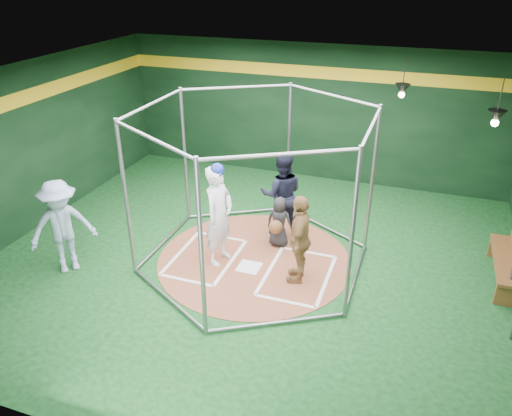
% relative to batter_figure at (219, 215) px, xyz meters
% --- Properties ---
extents(room_shell, '(10.10, 9.10, 3.53)m').
position_rel_batter_figure_xyz_m(room_shell, '(0.62, 0.25, 0.73)').
color(room_shell, '#0C3814').
rests_on(room_shell, ground).
extents(clay_disc, '(3.80, 3.80, 0.01)m').
position_rel_batter_figure_xyz_m(clay_disc, '(0.62, 0.24, -1.02)').
color(clay_disc, brown).
rests_on(clay_disc, ground).
extents(home_plate, '(0.43, 0.43, 0.01)m').
position_rel_batter_figure_xyz_m(home_plate, '(0.62, -0.06, -1.00)').
color(home_plate, white).
rests_on(home_plate, clay_disc).
extents(batter_box_left, '(1.17, 1.77, 0.01)m').
position_rel_batter_figure_xyz_m(batter_box_left, '(-0.33, -0.01, -1.01)').
color(batter_box_left, white).
rests_on(batter_box_left, clay_disc).
extents(batter_box_right, '(1.17, 1.77, 0.01)m').
position_rel_batter_figure_xyz_m(batter_box_right, '(1.57, -0.01, -1.01)').
color(batter_box_right, white).
rests_on(batter_box_right, clay_disc).
extents(batting_cage, '(4.05, 4.67, 3.00)m').
position_rel_batter_figure_xyz_m(batting_cage, '(0.62, 0.24, 0.48)').
color(batting_cage, gray).
rests_on(batting_cage, ground).
extents(pendant_lamp_near, '(0.34, 0.34, 0.90)m').
position_rel_batter_figure_xyz_m(pendant_lamp_near, '(2.82, 3.84, 1.72)').
color(pendant_lamp_near, black).
rests_on(pendant_lamp_near, room_shell).
extents(pendant_lamp_far, '(0.34, 0.34, 0.90)m').
position_rel_batter_figure_xyz_m(pendant_lamp_far, '(4.62, 2.24, 1.72)').
color(pendant_lamp_far, black).
rests_on(pendant_lamp_far, room_shell).
extents(batter_figure, '(0.59, 0.79, 2.04)m').
position_rel_batter_figure_xyz_m(batter_figure, '(0.00, 0.00, 0.00)').
color(batter_figure, white).
rests_on(batter_figure, clay_disc).
extents(visitor_leopard, '(0.52, 1.03, 1.69)m').
position_rel_batter_figure_xyz_m(visitor_leopard, '(1.60, -0.10, -0.16)').
color(visitor_leopard, tan).
rests_on(visitor_leopard, clay_disc).
extents(catcher_figure, '(0.53, 0.57, 1.07)m').
position_rel_batter_figure_xyz_m(catcher_figure, '(0.91, 0.93, -0.48)').
color(catcher_figure, black).
rests_on(catcher_figure, clay_disc).
extents(umpire, '(1.06, 0.93, 1.85)m').
position_rel_batter_figure_xyz_m(umpire, '(0.81, 1.42, -0.09)').
color(umpire, black).
rests_on(umpire, clay_disc).
extents(bystander_blue, '(1.31, 1.33, 1.84)m').
position_rel_batter_figure_xyz_m(bystander_blue, '(-2.61, -1.23, -0.10)').
color(bystander_blue, '#96AAC7').
rests_on(bystander_blue, ground).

